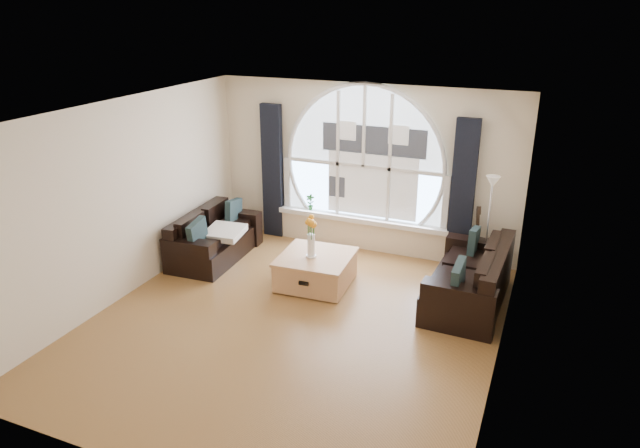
{
  "coord_description": "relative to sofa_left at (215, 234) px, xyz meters",
  "views": [
    {
      "loc": [
        2.81,
        -5.81,
        3.86
      ],
      "look_at": [
        0.0,
        0.9,
        1.05
      ],
      "focal_mm": 32.43,
      "sensor_mm": 36.0,
      "label": 1
    }
  ],
  "objects": [
    {
      "name": "ground",
      "position": [
        2.02,
        -1.39,
        -0.4
      ],
      "size": [
        5.0,
        5.5,
        0.01
      ],
      "primitive_type": "cube",
      "color": "brown",
      "rests_on": "ground"
    },
    {
      "name": "ceiling",
      "position": [
        2.02,
        -1.39,
        2.3
      ],
      "size": [
        5.0,
        5.5,
        0.01
      ],
      "primitive_type": "cube",
      "color": "silver",
      "rests_on": "ground"
    },
    {
      "name": "arched_window",
      "position": [
        2.02,
        1.33,
        1.23
      ],
      "size": [
        2.6,
        0.06,
        2.15
      ],
      "primitive_type": "cube",
      "color": "silver",
      "rests_on": "wall_back"
    },
    {
      "name": "wall_front",
      "position": [
        2.02,
        -4.14,
        0.95
      ],
      "size": [
        5.0,
        0.01,
        2.7
      ],
      "primitive_type": "cube",
      "color": "beige",
      "rests_on": "ground"
    },
    {
      "name": "wall_left",
      "position": [
        -0.48,
        -1.39,
        0.95
      ],
      "size": [
        0.01,
        5.5,
        2.7
      ],
      "primitive_type": "cube",
      "color": "beige",
      "rests_on": "ground"
    },
    {
      "name": "potted_plant",
      "position": [
        1.11,
        1.26,
        0.29
      ],
      "size": [
        0.15,
        0.11,
        0.27
      ],
      "primitive_type": "imported",
      "rotation": [
        0.0,
        0.0,
        0.11
      ],
      "color": "#1E6023",
      "rests_on": "window_sill"
    },
    {
      "name": "sofa_left",
      "position": [
        0.0,
        0.0,
        0.0
      ],
      "size": [
        0.91,
        1.69,
        0.73
      ],
      "primitive_type": "cube",
      "rotation": [
        0.0,
        0.0,
        0.05
      ],
      "color": "black",
      "rests_on": "ground"
    },
    {
      "name": "curtain_left",
      "position": [
        0.42,
        1.24,
        0.75
      ],
      "size": [
        0.35,
        0.12,
        2.3
      ],
      "primitive_type": "cube",
      "color": "black",
      "rests_on": "ground"
    },
    {
      "name": "attic_slope",
      "position": [
        4.22,
        -1.39,
        1.95
      ],
      "size": [
        0.92,
        5.5,
        0.72
      ],
      "primitive_type": "cube",
      "color": "silver",
      "rests_on": "ground"
    },
    {
      "name": "wall_back",
      "position": [
        2.02,
        1.36,
        0.95
      ],
      "size": [
        5.0,
        0.01,
        2.7
      ],
      "primitive_type": "cube",
      "color": "beige",
      "rests_on": "ground"
    },
    {
      "name": "window_sill",
      "position": [
        2.02,
        1.26,
        0.11
      ],
      "size": [
        2.9,
        0.22,
        0.08
      ],
      "primitive_type": "cube",
      "color": "white",
      "rests_on": "wall_back"
    },
    {
      "name": "vase_flowers",
      "position": [
        1.81,
        -0.31,
        0.44
      ],
      "size": [
        0.24,
        0.24,
        0.7
      ],
      "primitive_type": "cube",
      "color": "white",
      "rests_on": "coffee_chest"
    },
    {
      "name": "coffee_chest",
      "position": [
        1.86,
        -0.25,
        -0.15
      ],
      "size": [
        1.07,
        1.07,
        0.49
      ],
      "primitive_type": "cube",
      "rotation": [
        0.0,
        0.0,
        0.06
      ],
      "color": "#B97E4B",
      "rests_on": "ground"
    },
    {
      "name": "neighbor_house",
      "position": [
        2.17,
        1.32,
        1.1
      ],
      "size": [
        1.7,
        0.02,
        1.5
      ],
      "primitive_type": "cube",
      "color": "silver",
      "rests_on": "wall_back"
    },
    {
      "name": "guitar",
      "position": [
        3.91,
        1.15,
        0.13
      ],
      "size": [
        0.43,
        0.37,
        1.06
      ],
      "primitive_type": "cube",
      "rotation": [
        0.0,
        0.0,
        0.42
      ],
      "color": "brown",
      "rests_on": "ground"
    },
    {
      "name": "window_frame",
      "position": [
        2.02,
        1.3,
        1.23
      ],
      "size": [
        2.76,
        0.08,
        2.15
      ],
      "primitive_type": "cube",
      "color": "white",
      "rests_on": "wall_back"
    },
    {
      "name": "wall_right",
      "position": [
        4.52,
        -1.39,
        0.95
      ],
      "size": [
        0.01,
        5.5,
        2.7
      ],
      "primitive_type": "cube",
      "color": "beige",
      "rests_on": "ground"
    },
    {
      "name": "curtain_right",
      "position": [
        3.62,
        1.24,
        0.75
      ],
      "size": [
        0.35,
        0.12,
        2.3
      ],
      "primitive_type": "cube",
      "color": "black",
      "rests_on": "ground"
    },
    {
      "name": "throw_blanket",
      "position": [
        0.24,
        -0.07,
        0.1
      ],
      "size": [
        0.6,
        0.6,
        0.1
      ],
      "primitive_type": "cube",
      "rotation": [
        0.0,
        0.0,
        0.1
      ],
      "color": "silver",
      "rests_on": "sofa_left"
    },
    {
      "name": "floor_lamp",
      "position": [
        4.08,
        0.82,
        0.4
      ],
      "size": [
        0.24,
        0.24,
        1.6
      ],
      "primitive_type": "cube",
      "color": "#B2B2B2",
      "rests_on": "ground"
    },
    {
      "name": "sofa_right",
      "position": [
        3.98,
        0.03,
        0.0
      ],
      "size": [
        0.98,
        1.86,
        0.81
      ],
      "primitive_type": "cube",
      "rotation": [
        0.0,
        0.0,
        -0.03
      ],
      "color": "black",
      "rests_on": "ground"
    }
  ]
}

